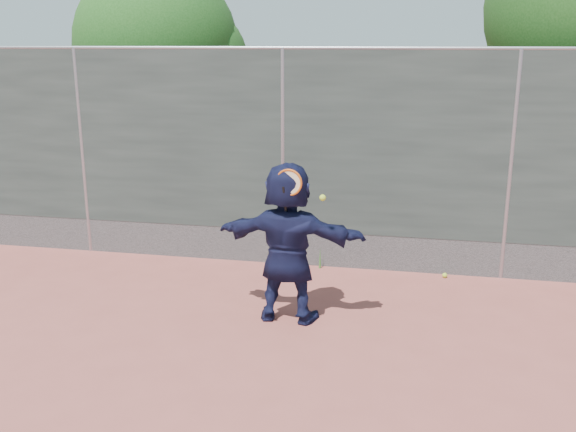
# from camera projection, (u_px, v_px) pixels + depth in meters

# --- Properties ---
(ground) EXTENTS (80.00, 80.00, 0.00)m
(ground) POSITION_uv_depth(u_px,v_px,m) (206.00, 387.00, 5.91)
(ground) COLOR #9E4C42
(ground) RESTS_ON ground
(player) EXTENTS (1.73, 0.63, 1.84)m
(player) POSITION_uv_depth(u_px,v_px,m) (288.00, 242.00, 7.14)
(player) COLOR #15183A
(player) RESTS_ON ground
(ball_ground) EXTENTS (0.07, 0.07, 0.07)m
(ball_ground) POSITION_uv_depth(u_px,v_px,m) (445.00, 275.00, 8.65)
(ball_ground) COLOR #B3D12E
(ball_ground) RESTS_ON ground
(fence) EXTENTS (20.00, 0.06, 3.03)m
(fence) POSITION_uv_depth(u_px,v_px,m) (283.00, 154.00, 8.81)
(fence) COLOR #38423D
(fence) RESTS_ON ground
(swing_action) EXTENTS (0.55, 0.18, 0.51)m
(swing_action) POSITION_uv_depth(u_px,v_px,m) (292.00, 186.00, 6.75)
(swing_action) COLOR #C75212
(swing_action) RESTS_ON ground
(tree_left) EXTENTS (3.15, 3.00, 4.53)m
(tree_left) POSITION_uv_depth(u_px,v_px,m) (166.00, 50.00, 11.88)
(tree_left) COLOR #382314
(tree_left) RESTS_ON ground
(weed_clump) EXTENTS (0.68, 0.07, 0.30)m
(weed_clump) POSITION_uv_depth(u_px,v_px,m) (302.00, 258.00, 9.03)
(weed_clump) COLOR #387226
(weed_clump) RESTS_ON ground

